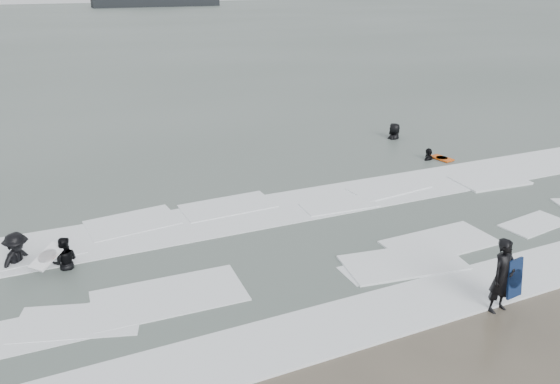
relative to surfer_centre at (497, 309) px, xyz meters
name	(u,v)px	position (x,y,z in m)	size (l,w,h in m)	color
ground	(362,304)	(-2.83, 1.50, 0.00)	(320.00, 320.00, 0.00)	brown
sea	(80,28)	(-2.83, 81.50, 0.06)	(320.00, 320.00, 0.00)	#47544C
surfer_centre	(497,309)	(0.00, 0.00, 0.00)	(0.69, 0.45, 1.88)	black
surfer_wading	(66,269)	(-9.33, 6.18, 0.00)	(0.72, 0.56, 1.48)	black
surfer_breaker	(20,265)	(-10.50, 6.91, 0.00)	(1.18, 0.68, 1.82)	black
surfer_right_near	(428,160)	(5.60, 9.86, 0.00)	(0.99, 0.41, 1.70)	black
surfer_right_far	(394,140)	(6.09, 13.14, 0.00)	(0.96, 0.62, 1.96)	black
surf_foam	(297,239)	(-2.83, 5.20, 0.04)	(30.03, 9.06, 0.09)	white
bodyboards	(346,216)	(-1.13, 5.24, 0.50)	(16.68, 10.35, 1.25)	#0E1E42
vessel_horizon	(157,0)	(19.84, 135.76, 1.56)	(30.94, 5.53, 4.20)	black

